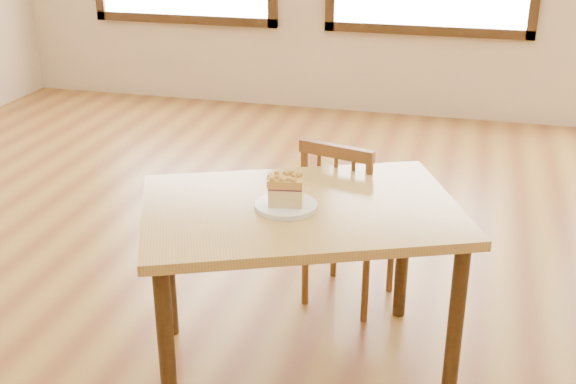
{
  "coord_description": "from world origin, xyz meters",
  "views": [
    {
      "loc": [
        0.74,
        -2.28,
        1.88
      ],
      "look_at": [
        0.09,
        0.17,
        0.8
      ],
      "focal_mm": 45.0,
      "sensor_mm": 36.0,
      "label": 1
    }
  ],
  "objects_px": {
    "cafe_chair_main": "(347,220)",
    "cake_slice": "(286,189)",
    "plate": "(286,206)",
    "cafe_table_main": "(300,228)"
  },
  "relations": [
    {
      "from": "plate",
      "to": "cafe_table_main",
      "type": "bearing_deg",
      "value": 40.25
    },
    {
      "from": "cafe_table_main",
      "to": "cafe_chair_main",
      "type": "bearing_deg",
      "value": 58.16
    },
    {
      "from": "plate",
      "to": "cafe_chair_main",
      "type": "bearing_deg",
      "value": 77.73
    },
    {
      "from": "plate",
      "to": "cake_slice",
      "type": "relative_size",
      "value": 1.61
    },
    {
      "from": "cafe_chair_main",
      "to": "cafe_table_main",
      "type": "bearing_deg",
      "value": 96.09
    },
    {
      "from": "cafe_table_main",
      "to": "cake_slice",
      "type": "bearing_deg",
      "value": -163.27
    },
    {
      "from": "cafe_table_main",
      "to": "plate",
      "type": "height_order",
      "value": "plate"
    },
    {
      "from": "cafe_chair_main",
      "to": "cake_slice",
      "type": "distance_m",
      "value": 0.74
    },
    {
      "from": "cafe_table_main",
      "to": "cafe_chair_main",
      "type": "distance_m",
      "value": 0.62
    },
    {
      "from": "cafe_chair_main",
      "to": "plate",
      "type": "height_order",
      "value": "cafe_chair_main"
    }
  ]
}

